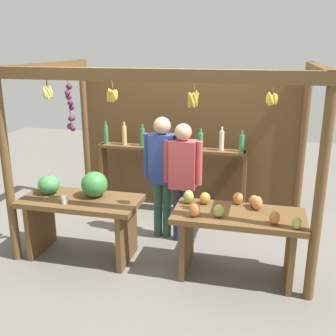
% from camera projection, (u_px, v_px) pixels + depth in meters
% --- Properties ---
extents(ground_plane, '(12.00, 12.00, 0.00)m').
position_uv_depth(ground_plane, '(172.00, 235.00, 5.31)').
color(ground_plane, slate).
rests_on(ground_plane, ground).
extents(market_stall, '(3.39, 2.15, 2.21)m').
position_uv_depth(market_stall, '(179.00, 132.00, 5.36)').
color(market_stall, brown).
rests_on(market_stall, ground).
extents(fruit_counter_left, '(1.37, 0.64, 1.03)m').
position_uv_depth(fruit_counter_left, '(81.00, 206.00, 4.65)').
color(fruit_counter_left, brown).
rests_on(fruit_counter_left, ground).
extents(fruit_counter_right, '(1.37, 0.66, 0.89)m').
position_uv_depth(fruit_counter_right, '(237.00, 227.00, 4.24)').
color(fruit_counter_right, brown).
rests_on(fruit_counter_right, ground).
extents(bottle_shelf_unit, '(2.18, 0.22, 1.35)m').
position_uv_depth(bottle_shelf_unit, '(171.00, 160.00, 5.82)').
color(bottle_shelf_unit, brown).
rests_on(bottle_shelf_unit, ground).
extents(vendor_man, '(0.48, 0.21, 1.58)m').
position_uv_depth(vendor_man, '(162.00, 167.00, 5.04)').
color(vendor_man, '#2D5A48').
rests_on(vendor_man, ground).
extents(vendor_woman, '(0.48, 0.21, 1.53)m').
position_uv_depth(vendor_woman, '(183.00, 173.00, 4.92)').
color(vendor_woman, '#293351').
rests_on(vendor_woman, ground).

